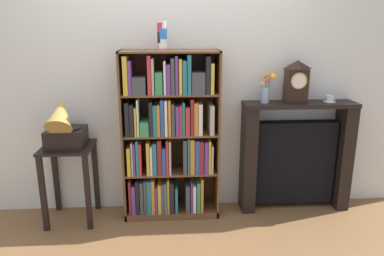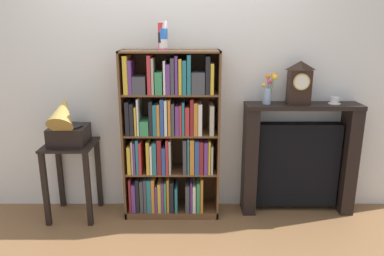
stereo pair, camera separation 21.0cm
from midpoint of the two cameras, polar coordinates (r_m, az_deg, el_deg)
name	(u,v)px [view 2 (the right image)]	position (r m, az deg, el deg)	size (l,w,h in m)	color
ground_plane	(172,217)	(3.57, -1.51, -13.83)	(7.67, 6.40, 0.02)	brown
wall_back	(186,76)	(3.43, 0.85, 8.14)	(4.67, 0.08, 2.60)	silver
bookshelf	(169,139)	(3.35, -1.82, -1.81)	(0.88, 0.32, 1.55)	brown
cup_stack	(162,36)	(3.21, -2.79, 14.31)	(0.08, 0.08, 0.24)	pink
side_table_left	(71,165)	(3.52, -16.84, -5.64)	(0.45, 0.44, 0.72)	black
gramophone	(65,124)	(3.36, -17.61, 0.56)	(0.32, 0.44, 0.50)	black
fireplace_mantel	(298,159)	(3.65, 17.87, -4.70)	(1.06, 0.26, 1.07)	black
mantel_clock	(299,83)	(3.44, 18.15, 6.80)	(0.20, 0.14, 0.39)	black
flower_vase	(268,89)	(3.38, 13.67, 5.97)	(0.13, 0.13, 0.28)	#99B2D1
teacup_with_saucer	(334,101)	(3.58, 23.00, 3.96)	(0.12, 0.11, 0.06)	white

